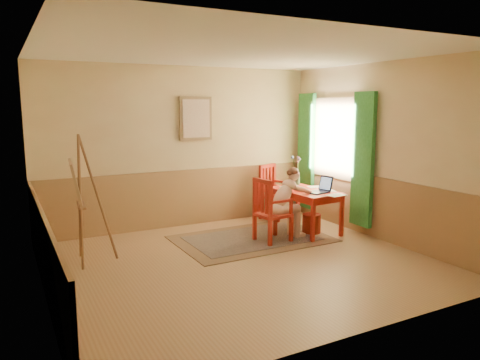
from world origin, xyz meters
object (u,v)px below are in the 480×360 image
chair_back (274,192)px  chair_left (270,211)px  table (305,195)px  laptop (320,189)px  easel (78,188)px  figure (286,200)px

chair_back → chair_left: bearing=-124.1°
table → laptop: size_ratio=2.70×
laptop → easel: 3.75m
chair_back → table: bearing=-90.8°
table → easel: 3.64m
figure → chair_left: bearing=-173.9°
table → figure: figure is taller
laptop → chair_back: bearing=94.0°
chair_back → figure: figure is taller
chair_back → laptop: 1.32m
table → laptop: (0.10, -0.28, 0.14)m
chair_left → laptop: 0.98m
table → chair_left: size_ratio=1.23×
figure → easel: size_ratio=0.65×
figure → easel: bearing=173.2°
chair_left → laptop: bearing=-1.4°
chair_left → figure: bearing=6.1°
figure → chair_back: bearing=66.3°
chair_left → chair_back: size_ratio=1.00×
chair_back → easel: size_ratio=0.58×
laptop → easel: (-3.72, 0.42, 0.27)m
table → chair_back: bearing=89.2°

